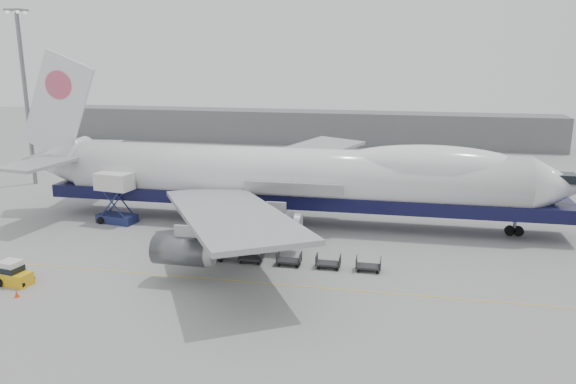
# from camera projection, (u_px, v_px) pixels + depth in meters

# --- Properties ---
(ground) EXTENTS (260.00, 260.00, 0.00)m
(ground) POSITION_uv_depth(u_px,v_px,m) (267.00, 258.00, 54.90)
(ground) COLOR gray
(ground) RESTS_ON ground
(apron_line) EXTENTS (60.00, 0.15, 0.01)m
(apron_line) POSITION_uv_depth(u_px,v_px,m) (251.00, 282.00, 49.19)
(apron_line) COLOR gold
(apron_line) RESTS_ON ground
(hangar) EXTENTS (110.00, 8.00, 7.00)m
(hangar) POSITION_uv_depth(u_px,v_px,m) (296.00, 127.00, 122.48)
(hangar) COLOR slate
(hangar) RESTS_ON ground
(floodlight_mast) EXTENTS (2.40, 2.40, 25.43)m
(floodlight_mast) POSITION_uv_depth(u_px,v_px,m) (25.00, 89.00, 82.14)
(floodlight_mast) COLOR slate
(floodlight_mast) RESTS_ON ground
(airliner) EXTENTS (67.00, 55.30, 19.98)m
(airliner) POSITION_uv_depth(u_px,v_px,m) (296.00, 176.00, 64.80)
(airliner) COLOR white
(airliner) RESTS_ON ground
(catering_truck) EXTENTS (4.80, 3.62, 5.99)m
(catering_truck) POSITION_uv_depth(u_px,v_px,m) (115.00, 194.00, 65.44)
(catering_truck) COLOR navy
(catering_truck) RESTS_ON ground
(baggage_tug) EXTENTS (3.13, 2.02, 2.13)m
(baggage_tug) POSITION_uv_depth(u_px,v_px,m) (13.00, 274.00, 48.57)
(baggage_tug) COLOR gold
(baggage_tug) RESTS_ON ground
(traffic_cone) EXTENTS (0.39, 0.39, 0.58)m
(traffic_cone) POSITION_uv_depth(u_px,v_px,m) (17.00, 294.00, 46.21)
(traffic_cone) COLOR #EF450C
(traffic_cone) RESTS_ON ground
(dolly_0) EXTENTS (2.30, 1.35, 1.30)m
(dolly_0) POSITION_uv_depth(u_px,v_px,m) (178.00, 252.00, 55.10)
(dolly_0) COLOR #2D2D30
(dolly_0) RESTS_ON ground
(dolly_1) EXTENTS (2.30, 1.35, 1.30)m
(dolly_1) POSITION_uv_depth(u_px,v_px,m) (214.00, 254.00, 54.40)
(dolly_1) COLOR #2D2D30
(dolly_1) RESTS_ON ground
(dolly_2) EXTENTS (2.30, 1.35, 1.30)m
(dolly_2) POSITION_uv_depth(u_px,v_px,m) (251.00, 257.00, 53.70)
(dolly_2) COLOR #2D2D30
(dolly_2) RESTS_ON ground
(dolly_3) EXTENTS (2.30, 1.35, 1.30)m
(dolly_3) POSITION_uv_depth(u_px,v_px,m) (289.00, 260.00, 53.00)
(dolly_3) COLOR #2D2D30
(dolly_3) RESTS_ON ground
(dolly_4) EXTENTS (2.30, 1.35, 1.30)m
(dolly_4) POSITION_uv_depth(u_px,v_px,m) (328.00, 263.00, 52.29)
(dolly_4) COLOR #2D2D30
(dolly_4) RESTS_ON ground
(dolly_5) EXTENTS (2.30, 1.35, 1.30)m
(dolly_5) POSITION_uv_depth(u_px,v_px,m) (368.00, 266.00, 51.59)
(dolly_5) COLOR #2D2D30
(dolly_5) RESTS_ON ground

